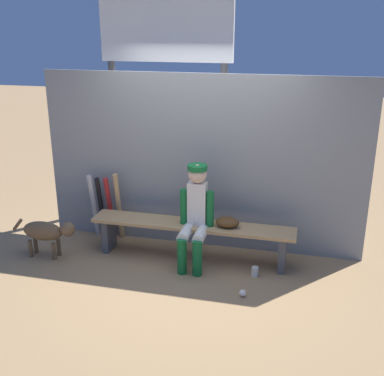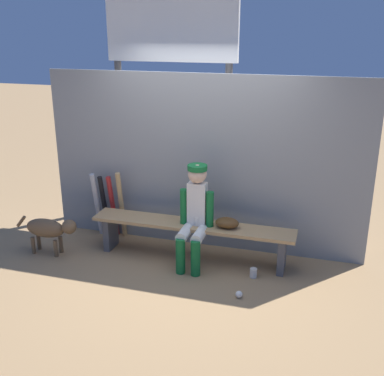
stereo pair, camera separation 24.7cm
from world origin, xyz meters
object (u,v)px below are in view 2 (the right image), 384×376
player_seated (195,213)px  bat_aluminum_black (104,205)px  baseball (239,294)px  bat_aluminum_red (113,206)px  bat_aluminum_silver (97,205)px  dog (49,229)px  baseball_glove (227,223)px  cup_on_ground (253,273)px  scoreboard (175,50)px  bat_wood_tan (121,205)px  cup_on_bench (197,221)px  dugout_bench (192,231)px

player_seated → bat_aluminum_black: size_ratio=1.40×
baseball → bat_aluminum_red: bearing=151.9°
bat_aluminum_silver → baseball: size_ratio=12.29×
bat_aluminum_black → dog: bat_aluminum_black is taller
baseball_glove → cup_on_ground: 0.65m
bat_aluminum_red → scoreboard: (0.53, 1.10, 1.97)m
player_seated → bat_wood_tan: player_seated is taller
scoreboard → baseball_glove: bearing=-52.3°
scoreboard → dog: (-1.07, -1.79, -2.07)m
bat_aluminum_red → baseball_glove: bearing=-11.0°
bat_aluminum_red → cup_on_ground: bat_aluminum_red is taller
baseball_glove → baseball: 0.91m
player_seated → baseball: 1.09m
bat_aluminum_red → cup_on_bench: (1.27, -0.35, 0.09)m
dugout_bench → dog: size_ratio=2.94×
cup_on_ground → player_seated: bearing=169.8°
cup_on_bench → dog: (-1.81, -0.33, -0.19)m
bat_aluminum_black → cup_on_bench: 1.47m
dugout_bench → bat_aluminum_black: bat_aluminum_black is taller
bat_aluminum_red → bat_aluminum_silver: bearing=-170.4°
dugout_bench → bat_wood_tan: bat_wood_tan is taller
dugout_bench → dog: (-1.74, -0.37, -0.03)m
bat_aluminum_silver → cup_on_bench: 1.52m
baseball → dugout_bench: bearing=135.8°
dugout_bench → bat_aluminum_silver: (-1.41, 0.28, 0.09)m
bat_wood_tan → dugout_bench: bearing=-16.0°
player_seated → baseball: (0.66, -0.60, -0.62)m
baseball_glove → bat_aluminum_black: 1.80m
bat_wood_tan → scoreboard: scoreboard is taller
bat_aluminum_silver → baseball_glove: bearing=-8.7°
baseball_glove → bat_aluminum_silver: 1.86m
baseball → cup_on_bench: size_ratio=0.67×
bat_wood_tan → bat_aluminum_silver: (-0.34, -0.02, -0.02)m
bat_aluminum_red → cup_on_ground: 2.11m
player_seated → cup_on_ground: 0.96m
baseball_glove → dog: bearing=-170.2°
baseball_glove → cup_on_ground: bearing=-33.1°
bat_aluminum_red → scoreboard: 2.31m
scoreboard → dog: bearing=-121.0°
bat_aluminum_black → bat_aluminum_silver: size_ratio=0.95×
baseball → cup_on_bench: (-0.65, 0.67, 0.49)m
player_seated → baseball_glove: 0.40m
player_seated → bat_aluminum_black: bearing=161.9°
dugout_bench → cup_on_bench: size_ratio=22.52×
dog → cup_on_ground: bearing=2.9°
cup_on_bench → dugout_bench: bearing=152.6°
bat_aluminum_black → bat_aluminum_red: bearing=-12.0°
player_seated → bat_wood_tan: (-1.13, 0.42, -0.19)m
scoreboard → bat_aluminum_silver: bearing=-123.4°
player_seated → scoreboard: (-0.73, 1.52, 1.74)m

